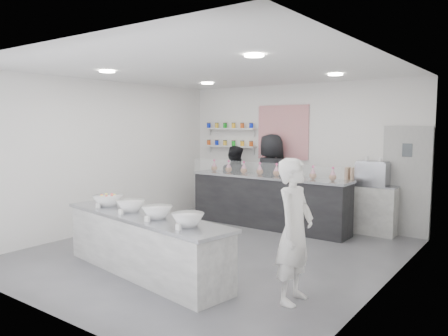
# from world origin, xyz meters

# --- Properties ---
(floor) EXTENTS (6.00, 6.00, 0.00)m
(floor) POSITION_xyz_m (0.00, 0.00, 0.00)
(floor) COLOR #515156
(floor) RESTS_ON ground
(ceiling) EXTENTS (6.00, 6.00, 0.00)m
(ceiling) POSITION_xyz_m (0.00, 0.00, 3.00)
(ceiling) COLOR white
(ceiling) RESTS_ON floor
(back_wall) EXTENTS (5.50, 0.00, 5.50)m
(back_wall) POSITION_xyz_m (0.00, 3.00, 1.50)
(back_wall) COLOR white
(back_wall) RESTS_ON floor
(left_wall) EXTENTS (0.00, 6.00, 6.00)m
(left_wall) POSITION_xyz_m (-2.75, 0.00, 1.50)
(left_wall) COLOR white
(left_wall) RESTS_ON floor
(right_wall) EXTENTS (0.00, 6.00, 6.00)m
(right_wall) POSITION_xyz_m (2.75, 0.00, 1.50)
(right_wall) COLOR white
(right_wall) RESTS_ON floor
(back_door) EXTENTS (0.88, 0.04, 2.10)m
(back_door) POSITION_xyz_m (2.30, 2.97, 1.05)
(back_door) COLOR #9C9C9A
(back_door) RESTS_ON floor
(pattern_panel) EXTENTS (1.25, 0.03, 1.20)m
(pattern_panel) POSITION_xyz_m (-0.35, 2.98, 1.95)
(pattern_panel) COLOR #C12A39
(pattern_panel) RESTS_ON back_wall
(jar_shelf_lower) EXTENTS (1.45, 0.22, 0.04)m
(jar_shelf_lower) POSITION_xyz_m (-1.75, 2.90, 1.60)
(jar_shelf_lower) COLOR silver
(jar_shelf_lower) RESTS_ON back_wall
(jar_shelf_upper) EXTENTS (1.45, 0.22, 0.04)m
(jar_shelf_upper) POSITION_xyz_m (-1.75, 2.90, 2.02)
(jar_shelf_upper) COLOR silver
(jar_shelf_upper) RESTS_ON back_wall
(preserve_jars) EXTENTS (1.45, 0.10, 0.56)m
(preserve_jars) POSITION_xyz_m (-1.75, 2.88, 1.88)
(preserve_jars) COLOR #CC4E15
(preserve_jars) RESTS_ON jar_shelf_lower
(downlight_0) EXTENTS (0.24, 0.24, 0.02)m
(downlight_0) POSITION_xyz_m (-1.40, -1.00, 2.98)
(downlight_0) COLOR white
(downlight_0) RESTS_ON ceiling
(downlight_1) EXTENTS (0.24, 0.24, 0.02)m
(downlight_1) POSITION_xyz_m (1.40, -1.00, 2.98)
(downlight_1) COLOR white
(downlight_1) RESTS_ON ceiling
(downlight_2) EXTENTS (0.24, 0.24, 0.02)m
(downlight_2) POSITION_xyz_m (-1.40, 1.60, 2.98)
(downlight_2) COLOR white
(downlight_2) RESTS_ON ceiling
(downlight_3) EXTENTS (0.24, 0.24, 0.02)m
(downlight_3) POSITION_xyz_m (1.40, 1.60, 2.98)
(downlight_3) COLOR white
(downlight_3) RESTS_ON ceiling
(prep_counter) EXTENTS (3.21, 1.19, 0.86)m
(prep_counter) POSITION_xyz_m (-0.17, -1.42, 0.43)
(prep_counter) COLOR #989793
(prep_counter) RESTS_ON floor
(back_bar) EXTENTS (3.48, 0.65, 1.08)m
(back_bar) POSITION_xyz_m (-0.19, 2.07, 0.54)
(back_bar) COLOR black
(back_bar) RESTS_ON floor
(sneeze_guard) EXTENTS (3.43, 0.03, 0.29)m
(sneeze_guard) POSITION_xyz_m (-0.19, 1.77, 1.22)
(sneeze_guard) COLOR white
(sneeze_guard) RESTS_ON back_bar
(espresso_ledge) EXTENTS (1.30, 0.41, 0.96)m
(espresso_ledge) POSITION_xyz_m (1.55, 2.78, 0.48)
(espresso_ledge) COLOR #989793
(espresso_ledge) RESTS_ON floor
(espresso_machine) EXTENTS (0.58, 0.40, 0.44)m
(espresso_machine) POSITION_xyz_m (1.73, 2.78, 1.19)
(espresso_machine) COLOR #93969E
(espresso_machine) RESTS_ON espresso_ledge
(cup_stacks) EXTENTS (0.24, 0.24, 0.32)m
(cup_stacks) POSITION_xyz_m (1.29, 2.78, 1.12)
(cup_stacks) COLOR #D1AB86
(cup_stacks) RESTS_ON espresso_ledge
(prep_bowls) EXTENTS (2.42, 0.88, 0.17)m
(prep_bowls) POSITION_xyz_m (-0.17, -1.42, 0.94)
(prep_bowls) COLOR white
(prep_bowls) RESTS_ON prep_counter
(label_cards) EXTENTS (2.01, 0.04, 0.07)m
(label_cards) POSITION_xyz_m (-0.09, -1.94, 0.89)
(label_cards) COLOR white
(label_cards) RESTS_ON prep_counter
(cookie_bags) EXTENTS (2.94, 0.16, 0.26)m
(cookie_bags) POSITION_xyz_m (-0.19, 2.07, 1.21)
(cookie_bags) COLOR #CD7394
(cookie_bags) RESTS_ON back_bar
(woman_prep) EXTENTS (0.45, 0.66, 1.74)m
(woman_prep) POSITION_xyz_m (2.01, -1.04, 0.87)
(woman_prep) COLOR white
(woman_prep) RESTS_ON floor
(staff_left) EXTENTS (0.83, 0.67, 1.64)m
(staff_left) POSITION_xyz_m (-1.34, 2.51, 0.82)
(staff_left) COLOR black
(staff_left) RESTS_ON floor
(staff_right) EXTENTS (1.07, 0.85, 1.92)m
(staff_right) POSITION_xyz_m (-0.42, 2.60, 0.96)
(staff_right) COLOR black
(staff_right) RESTS_ON floor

